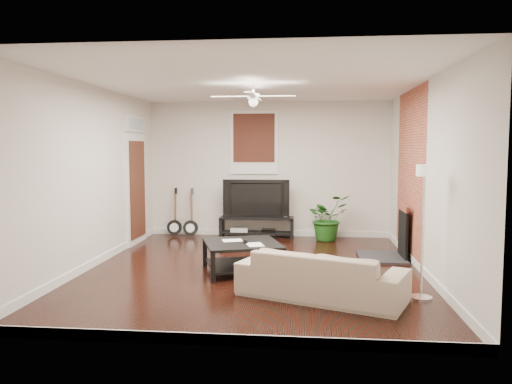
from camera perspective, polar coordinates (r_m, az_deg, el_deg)
room at (r=7.56m, az=-0.30°, el=1.62°), size 5.01×6.01×2.81m
brick_accent at (r=8.69m, az=16.98°, el=1.84°), size 0.02×2.20×2.80m
fireplace at (r=8.73m, az=14.96°, el=-4.30°), size 0.80×1.10×0.92m
window_back at (r=10.54m, az=-0.23°, el=5.57°), size 1.00×0.06×1.30m
door_left at (r=9.97m, az=-13.32°, el=1.44°), size 0.08×1.00×2.50m
tv_stand at (r=10.47m, az=0.07°, el=-3.98°), size 1.51×0.40×0.42m
tv at (r=10.41m, az=0.08°, el=-0.68°), size 1.36×0.18×0.78m
coffee_table at (r=7.61m, az=-1.58°, el=-7.31°), size 1.34×1.34×0.45m
sofa at (r=6.32m, az=7.35°, el=-9.23°), size 2.17×1.50×0.59m
floor_lamp at (r=6.47m, az=18.27°, el=-4.32°), size 0.35×0.35×1.65m
potted_plant at (r=10.19m, az=8.02°, el=-2.87°), size 1.08×1.05×0.92m
guitar_left at (r=10.70m, az=-9.20°, el=-2.24°), size 0.35×0.27×1.02m
guitar_right at (r=10.59m, az=-7.41°, el=-2.30°), size 0.36×0.30×1.02m
ceiling_fan at (r=7.59m, az=-0.31°, el=10.71°), size 1.24×1.24×0.32m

